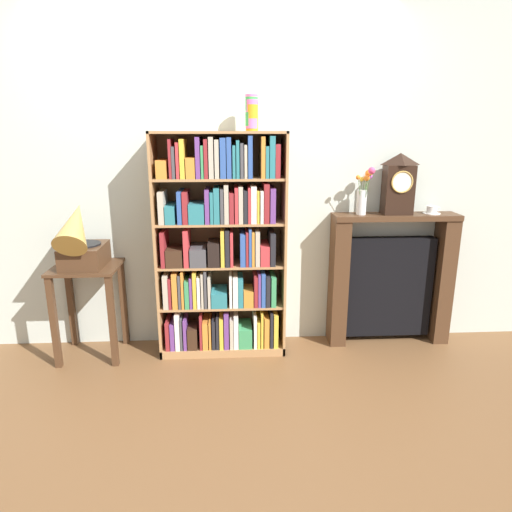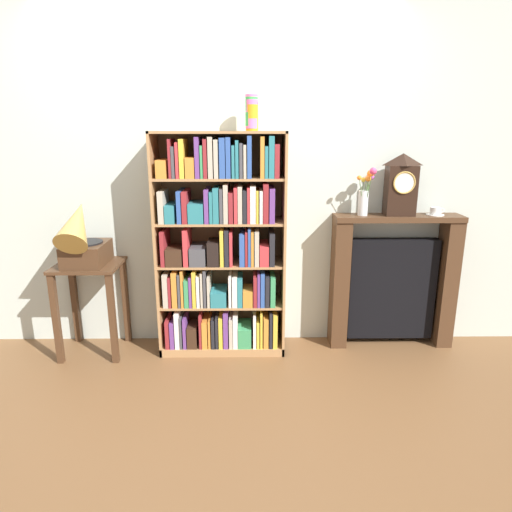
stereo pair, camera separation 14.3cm
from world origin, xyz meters
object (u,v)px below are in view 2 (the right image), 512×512
object	(u,v)px
teacup_with_saucer	(435,212)
gramophone	(81,238)
bookshelf	(222,251)
side_table_left	(91,290)
cup_stack	(252,113)
fireplace_mantel	(392,282)
flower_vase	(366,192)
mantel_clock	(401,185)

from	to	relation	value
teacup_with_saucer	gramophone	bearing A→B (deg)	-176.03
bookshelf	teacup_with_saucer	size ratio (longest dim) A/B	12.60
side_table_left	gramophone	distance (m)	0.42
cup_stack	teacup_with_saucer	bearing A→B (deg)	2.29
fireplace_mantel	flower_vase	xyz separation A→B (m)	(-0.26, -0.02, 0.70)
gramophone	mantel_clock	size ratio (longest dim) A/B	1.18
cup_stack	side_table_left	bearing A→B (deg)	-177.61
bookshelf	flower_vase	bearing A→B (deg)	3.56
bookshelf	gramophone	distance (m)	0.99
cup_stack	teacup_with_saucer	size ratio (longest dim) A/B	1.84
bookshelf	cup_stack	world-z (taller)	cup_stack
flower_vase	gramophone	bearing A→B (deg)	-175.16
mantel_clock	bookshelf	bearing A→B (deg)	-176.99
mantel_clock	teacup_with_saucer	bearing A→B (deg)	0.51
cup_stack	gramophone	world-z (taller)	cup_stack
side_table_left	teacup_with_saucer	distance (m)	2.63
gramophone	fireplace_mantel	bearing A→B (deg)	4.84
gramophone	mantel_clock	distance (m)	2.32
fireplace_mantel	mantel_clock	size ratio (longest dim) A/B	2.31
side_table_left	fireplace_mantel	xyz separation A→B (m)	(2.29, 0.12, 0.01)
gramophone	flower_vase	distance (m)	2.06
side_table_left	mantel_clock	distance (m)	2.42
side_table_left	teacup_with_saucer	xyz separation A→B (m)	(2.56, 0.10, 0.56)
bookshelf	gramophone	world-z (taller)	bookshelf
gramophone	teacup_with_saucer	distance (m)	2.57
gramophone	teacup_with_saucer	bearing A→B (deg)	3.97
bookshelf	side_table_left	world-z (taller)	bookshelf
side_table_left	gramophone	size ratio (longest dim) A/B	1.33
side_table_left	fireplace_mantel	distance (m)	2.29
bookshelf	fireplace_mantel	world-z (taller)	bookshelf
side_table_left	cup_stack	bearing A→B (deg)	2.39
bookshelf	fireplace_mantel	size ratio (longest dim) A/B	1.58
gramophone	cup_stack	bearing A→B (deg)	5.85
cup_stack	gramophone	xyz separation A→B (m)	(-1.20, -0.12, -0.85)
cup_stack	side_table_left	size ratio (longest dim) A/B	0.34
side_table_left	gramophone	xyz separation A→B (m)	(-0.00, -0.07, 0.41)
fireplace_mantel	bookshelf	bearing A→B (deg)	-176.18
bookshelf	fireplace_mantel	bearing A→B (deg)	3.82
fireplace_mantel	flower_vase	size ratio (longest dim) A/B	2.93
bookshelf	gramophone	bearing A→B (deg)	-173.80
mantel_clock	flower_vase	distance (m)	0.26
cup_stack	fireplace_mantel	bearing A→B (deg)	3.72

